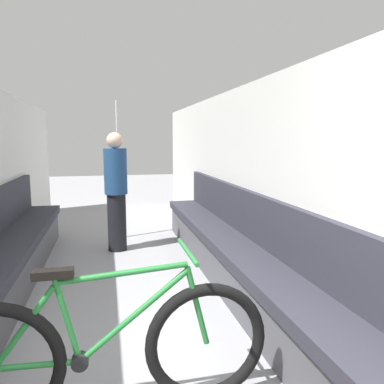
{
  "coord_description": "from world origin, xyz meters",
  "views": [
    {
      "loc": [
        -0.12,
        -0.62,
        1.49
      ],
      "look_at": [
        0.61,
        2.61,
        1.02
      ],
      "focal_mm": 35.0,
      "sensor_mm": 36.0,
      "label": 1
    }
  ],
  "objects_px": {
    "bicycle": "(106,352)",
    "grab_pole_near": "(118,173)",
    "passenger_standing": "(116,191)",
    "bench_seat_row_right": "(236,256)"
  },
  "relations": [
    {
      "from": "bicycle",
      "to": "passenger_standing",
      "type": "relative_size",
      "value": 1.14
    },
    {
      "from": "bicycle",
      "to": "grab_pole_near",
      "type": "xyz_separation_m",
      "value": [
        0.2,
        3.73,
        0.62
      ]
    },
    {
      "from": "bicycle",
      "to": "grab_pole_near",
      "type": "bearing_deg",
      "value": 81.62
    },
    {
      "from": "bench_seat_row_right",
      "to": "passenger_standing",
      "type": "height_order",
      "value": "passenger_standing"
    },
    {
      "from": "bicycle",
      "to": "grab_pole_near",
      "type": "height_order",
      "value": "grab_pole_near"
    },
    {
      "from": "bench_seat_row_right",
      "to": "bicycle",
      "type": "height_order",
      "value": "bench_seat_row_right"
    },
    {
      "from": "bench_seat_row_right",
      "to": "grab_pole_near",
      "type": "relative_size",
      "value": 2.42
    },
    {
      "from": "bench_seat_row_right",
      "to": "grab_pole_near",
      "type": "height_order",
      "value": "grab_pole_near"
    },
    {
      "from": "grab_pole_near",
      "to": "passenger_standing",
      "type": "relative_size",
      "value": 1.29
    },
    {
      "from": "grab_pole_near",
      "to": "bicycle",
      "type": "bearing_deg",
      "value": -92.99
    }
  ]
}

